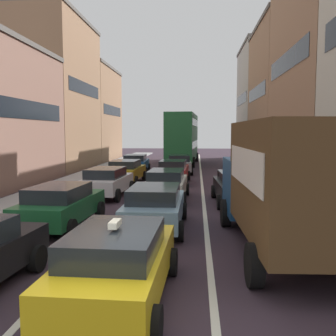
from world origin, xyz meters
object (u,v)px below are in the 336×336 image
(removalist_box_truck, at_px, (284,182))
(taxi_centre_lane_front, at_px, (117,263))
(wagon_left_lane_second, at_px, (61,204))
(sedan_right_lane_behind_truck, at_px, (237,187))
(hatchback_centre_lane_third, at_px, (166,184))
(sedan_left_lane_fifth, at_px, (136,163))
(bus_mid_queue_primary, at_px, (183,137))
(sedan_left_lane_fourth, at_px, (126,171))
(sedan_left_lane_third, at_px, (107,181))
(sedan_centre_lane_second, at_px, (155,206))
(coupe_centre_lane_fourth, at_px, (173,171))
(sedan_centre_lane_fifth, at_px, (179,164))

(removalist_box_truck, bearing_deg, taxi_centre_lane_front, 128.34)
(wagon_left_lane_second, height_order, sedan_right_lane_behind_truck, same)
(hatchback_centre_lane_third, bearing_deg, sedan_left_lane_fifth, 17.40)
(bus_mid_queue_primary, bearing_deg, taxi_centre_lane_front, -177.45)
(hatchback_centre_lane_third, relative_size, sedan_left_lane_fourth, 0.99)
(taxi_centre_lane_front, relative_size, bus_mid_queue_primary, 0.41)
(sedan_left_lane_third, bearing_deg, sedan_centre_lane_second, -150.40)
(removalist_box_truck, distance_m, hatchback_centre_lane_third, 8.84)
(sedan_centre_lane_second, xyz_separation_m, sedan_right_lane_behind_truck, (3.25, 4.91, 0.00))
(taxi_centre_lane_front, height_order, sedan_centre_lane_second, taxi_centre_lane_front)
(sedan_centre_lane_second, xyz_separation_m, wagon_left_lane_second, (-3.30, 0.04, 0.00))
(sedan_left_lane_third, distance_m, sedan_left_lane_fourth, 5.25)
(removalist_box_truck, distance_m, sedan_left_lane_fourth, 15.56)
(coupe_centre_lane_fourth, bearing_deg, sedan_left_lane_fourth, 96.06)
(removalist_box_truck, height_order, sedan_centre_lane_second, removalist_box_truck)
(sedan_right_lane_behind_truck, bearing_deg, hatchback_centre_lane_third, 76.40)
(sedan_centre_lane_fifth, bearing_deg, taxi_centre_lane_front, 176.16)
(sedan_centre_lane_second, distance_m, sedan_left_lane_fourth, 11.98)
(sedan_centre_lane_second, height_order, sedan_right_lane_behind_truck, same)
(taxi_centre_lane_front, bearing_deg, sedan_left_lane_fifth, 10.01)
(hatchback_centre_lane_third, height_order, sedan_centre_lane_fifth, same)
(removalist_box_truck, relative_size, sedan_left_lane_fifth, 1.79)
(sedan_left_lane_fifth, bearing_deg, coupe_centre_lane_fourth, -151.65)
(removalist_box_truck, xyz_separation_m, bus_mid_queue_primary, (-3.77, 28.19, 0.86))
(taxi_centre_lane_front, relative_size, sedan_centre_lane_fifth, 0.99)
(sedan_centre_lane_fifth, bearing_deg, sedan_left_lane_fifth, 83.27)
(wagon_left_lane_second, bearing_deg, sedan_left_lane_fourth, 2.46)
(removalist_box_truck, relative_size, bus_mid_queue_primary, 0.73)
(hatchback_centre_lane_third, relative_size, sedan_left_lane_fifth, 1.00)
(sedan_left_lane_third, xyz_separation_m, sedan_centre_lane_fifth, (3.18, 11.13, 0.00))
(sedan_left_lane_fifth, relative_size, sedan_right_lane_behind_truck, 1.00)
(taxi_centre_lane_front, relative_size, sedan_left_lane_fourth, 1.00)
(hatchback_centre_lane_third, distance_m, coupe_centre_lane_fourth, 6.24)
(taxi_centre_lane_front, distance_m, sedan_left_lane_fourth, 17.48)
(hatchback_centre_lane_third, distance_m, sedan_centre_lane_fifth, 11.88)
(coupe_centre_lane_fourth, height_order, sedan_left_lane_fourth, same)
(coupe_centre_lane_fourth, relative_size, bus_mid_queue_primary, 0.41)
(sedan_centre_lane_fifth, distance_m, bus_mid_queue_primary, 8.66)
(wagon_left_lane_second, bearing_deg, sedan_left_lane_fifth, 3.84)
(removalist_box_truck, bearing_deg, hatchback_centre_lane_third, 23.39)
(bus_mid_queue_primary, bearing_deg, removalist_box_truck, -169.67)
(wagon_left_lane_second, height_order, sedan_left_lane_third, same)
(taxi_centre_lane_front, xyz_separation_m, sedan_right_lane_behind_truck, (3.36, 10.56, -0.00))
(sedan_centre_lane_fifth, bearing_deg, hatchback_centre_lane_third, 176.16)
(removalist_box_truck, bearing_deg, sedan_left_lane_third, 36.36)
(sedan_centre_lane_second, relative_size, coupe_centre_lane_fourth, 0.99)
(bus_mid_queue_primary, bearing_deg, wagon_left_lane_second, 175.47)
(sedan_left_lane_fourth, bearing_deg, wagon_left_lane_second, -178.28)
(hatchback_centre_lane_third, distance_m, sedan_left_lane_third, 3.21)
(coupe_centre_lane_fourth, bearing_deg, sedan_right_lane_behind_truck, -152.34)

